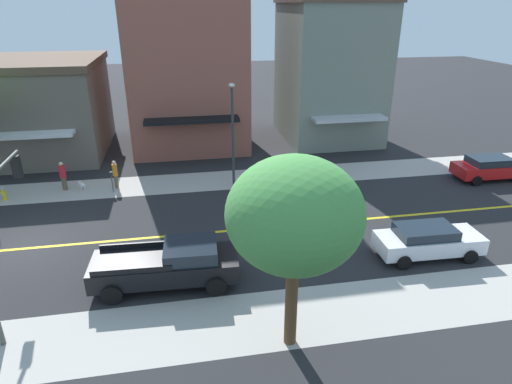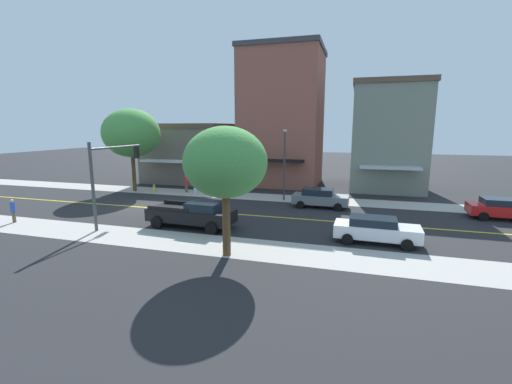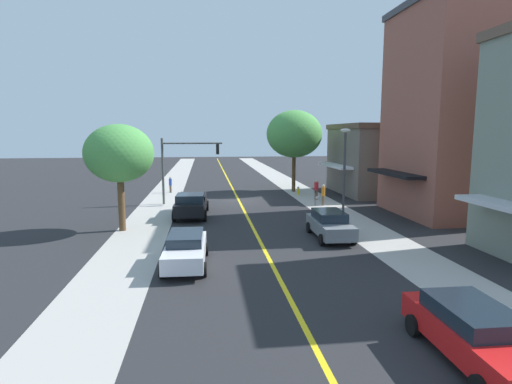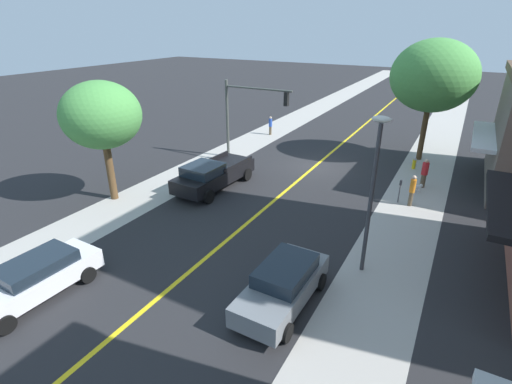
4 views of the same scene
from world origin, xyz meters
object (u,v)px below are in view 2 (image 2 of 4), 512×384
(street_tree_right_corner, at_px, (225,163))
(fire_hydrant, at_px, (154,188))
(black_pickup_truck, at_px, (193,214))
(small_dog, at_px, (195,190))
(pedestrian_orange_shirt, at_px, (213,185))
(street_tree_left_near, at_px, (131,133))
(pedestrian_blue_shirt, at_px, (13,210))
(street_lamp, at_px, (285,157))
(pedestrian_red_shirt, at_px, (186,183))
(parking_meter, at_px, (209,187))
(grey_sedan_left_curb, at_px, (320,198))
(red_sedan_left_curb, at_px, (505,209))
(traffic_light_mast, at_px, (110,169))
(white_sedan_right_curb, at_px, (376,229))

(street_tree_right_corner, distance_m, fire_hydrant, 20.18)
(black_pickup_truck, xyz_separation_m, small_dog, (-10.97, -5.32, -0.57))
(fire_hydrant, height_order, pedestrian_orange_shirt, pedestrian_orange_shirt)
(street_tree_left_near, bearing_deg, pedestrian_blue_shirt, -3.22)
(street_tree_left_near, height_order, fire_hydrant, street_tree_left_near)
(street_lamp, height_order, black_pickup_truck, street_lamp)
(street_lamp, distance_m, pedestrian_blue_shirt, 21.04)
(pedestrian_red_shirt, bearing_deg, street_tree_right_corner, -86.22)
(parking_meter, xyz_separation_m, pedestrian_red_shirt, (-0.90, -2.96, 0.08))
(grey_sedan_left_curb, bearing_deg, pedestrian_red_shirt, 168.83)
(red_sedan_left_curb, xyz_separation_m, black_pickup_truck, (8.07, -20.57, 0.11))
(pedestrian_orange_shirt, height_order, small_dog, pedestrian_orange_shirt)
(street_tree_left_near, relative_size, red_sedan_left_curb, 1.75)
(street_lamp, distance_m, red_sedan_left_curb, 17.00)
(black_pickup_truck, bearing_deg, street_tree_right_corner, -43.75)
(street_tree_left_near, bearing_deg, street_lamp, 89.68)
(red_sedan_left_curb, height_order, pedestrian_orange_shirt, pedestrian_orange_shirt)
(parking_meter, distance_m, black_pickup_truck, 10.80)
(fire_hydrant, relative_size, parking_meter, 0.62)
(street_tree_right_corner, bearing_deg, small_dog, -148.46)
(pedestrian_blue_shirt, distance_m, small_dog, 15.29)
(pedestrian_red_shirt, bearing_deg, street_tree_left_near, 159.36)
(fire_hydrant, height_order, grey_sedan_left_curb, grey_sedan_left_curb)
(street_tree_left_near, relative_size, traffic_light_mast, 1.49)
(fire_hydrant, bearing_deg, pedestrian_red_shirt, 106.89)
(street_tree_left_near, height_order, pedestrian_red_shirt, street_tree_left_near)
(red_sedan_left_curb, bearing_deg, street_lamp, 173.98)
(street_lamp, bearing_deg, small_dog, -95.13)
(black_pickup_truck, bearing_deg, street_tree_left_near, 141.81)
(black_pickup_truck, relative_size, small_dog, 9.60)
(parking_meter, height_order, small_dog, parking_meter)
(street_tree_right_corner, bearing_deg, pedestrian_orange_shirt, -154.36)
(street_tree_right_corner, bearing_deg, pedestrian_red_shirt, -145.98)
(fire_hydrant, xyz_separation_m, small_dog, (-0.78, 4.20, -0.06))
(street_tree_left_near, height_order, parking_meter, street_tree_left_near)
(pedestrian_orange_shirt, relative_size, small_dog, 2.90)
(street_lamp, height_order, red_sedan_left_curb, street_lamp)
(parking_meter, xyz_separation_m, traffic_light_mast, (11.09, -2.21, 2.94))
(street_tree_left_near, height_order, black_pickup_truck, street_tree_left_near)
(parking_meter, distance_m, pedestrian_orange_shirt, 0.67)
(parking_meter, height_order, black_pickup_truck, black_pickup_truck)
(fire_hydrant, bearing_deg, pedestrian_orange_shirt, 96.43)
(street_tree_right_corner, xyz_separation_m, traffic_light_mast, (-3.32, -9.58, -0.98))
(parking_meter, bearing_deg, pedestrian_orange_shirt, 167.20)
(white_sedan_right_curb, bearing_deg, traffic_light_mast, -175.11)
(street_tree_right_corner, relative_size, street_lamp, 1.04)
(parking_meter, distance_m, pedestrian_red_shirt, 3.10)
(pedestrian_orange_shirt, bearing_deg, black_pickup_truck, 58.16)
(street_tree_left_near, xyz_separation_m, pedestrian_red_shirt, (-0.93, 5.47, -5.00))
(small_dog, bearing_deg, black_pickup_truck, 163.72)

